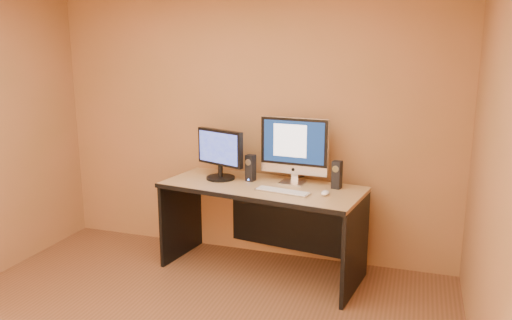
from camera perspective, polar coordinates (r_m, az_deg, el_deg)
name	(u,v)px	position (r m, az deg, el deg)	size (l,w,h in m)	color
walls	(140,172)	(3.05, -13.07, -1.31)	(4.00, 4.00, 2.60)	#9D643F
desk	(262,229)	(4.58, 0.67, -7.87)	(1.78, 0.78, 0.82)	#A88054
imac	(293,150)	(4.46, 4.27, 1.13)	(0.63, 0.23, 0.61)	silver
second_monitor	(220,155)	(4.62, -4.11, 0.62)	(0.53, 0.27, 0.47)	black
speaker_left	(251,168)	(4.57, -0.62, -0.91)	(0.08, 0.08, 0.24)	black
speaker_right	(337,175)	(4.38, 9.24, -1.68)	(0.08, 0.08, 0.24)	black
keyboard	(282,191)	(4.24, 3.03, -3.59)	(0.48, 0.13, 0.02)	#B7B7BB
mouse	(325,193)	(4.19, 7.90, -3.73)	(0.06, 0.11, 0.04)	white
cable_a	(298,179)	(4.67, 4.79, -2.14)	(0.01, 0.01, 0.24)	black
cable_b	(296,178)	(4.70, 4.61, -2.04)	(0.01, 0.01, 0.20)	black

